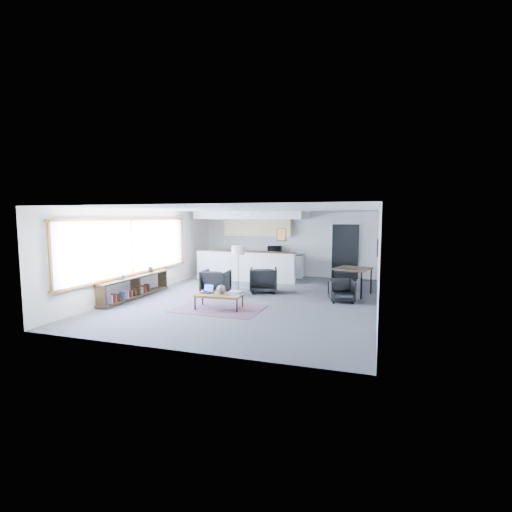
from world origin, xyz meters
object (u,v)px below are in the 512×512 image
(coffee_table, at_px, (219,295))
(microwave, at_px, (274,249))
(dining_chair_far, at_px, (344,281))
(book_stack, at_px, (236,293))
(floor_lamp, at_px, (238,252))
(armchair_left, at_px, (216,281))
(ceramic_pot, at_px, (221,289))
(laptop, at_px, (208,290))
(dining_table, at_px, (353,270))
(armchair_right, at_px, (263,279))
(dining_chair_near, at_px, (342,292))

(coffee_table, distance_m, microwave, 5.67)
(coffee_table, height_order, dining_chair_far, dining_chair_far)
(book_stack, relative_size, floor_lamp, 0.26)
(armchair_left, bearing_deg, dining_chair_far, -159.68)
(ceramic_pot, height_order, dining_chair_far, dining_chair_far)
(laptop, distance_m, floor_lamp, 2.46)
(armchair_left, height_order, floor_lamp, floor_lamp)
(laptop, bearing_deg, armchair_left, 116.99)
(book_stack, relative_size, dining_table, 0.30)
(book_stack, relative_size, dining_chair_far, 0.59)
(laptop, height_order, armchair_left, armchair_left)
(armchair_right, distance_m, dining_table, 2.76)
(armchair_left, distance_m, dining_chair_far, 4.16)
(microwave, bearing_deg, dining_chair_far, -44.32)
(dining_table, relative_size, dining_chair_far, 1.93)
(ceramic_pot, relative_size, floor_lamp, 0.16)
(ceramic_pot, height_order, microwave, microwave)
(ceramic_pot, distance_m, dining_chair_far, 4.50)
(armchair_right, relative_size, dining_chair_far, 1.36)
(laptop, relative_size, ceramic_pot, 1.40)
(armchair_right, bearing_deg, microwave, -97.08)
(floor_lamp, height_order, dining_table, floor_lamp)
(coffee_table, distance_m, floor_lamp, 2.58)
(book_stack, distance_m, dining_chair_far, 4.23)
(book_stack, bearing_deg, dining_chair_near, 35.15)
(coffee_table, xyz_separation_m, armchair_right, (0.47, 2.42, 0.07))
(dining_chair_far, bearing_deg, microwave, -41.05)
(ceramic_pot, distance_m, armchair_right, 2.45)
(microwave, bearing_deg, book_stack, -93.33)
(book_stack, height_order, dining_chair_far, dining_chair_far)
(armchair_right, height_order, dining_table, armchair_right)
(floor_lamp, relative_size, microwave, 2.74)
(book_stack, height_order, armchair_left, armchair_left)
(coffee_table, xyz_separation_m, floor_lamp, (-0.38, 2.39, 0.90))
(book_stack, relative_size, armchair_left, 0.45)
(armchair_right, height_order, floor_lamp, floor_lamp)
(ceramic_pot, xyz_separation_m, dining_chair_far, (2.82, 3.51, -0.20))
(floor_lamp, distance_m, dining_chair_near, 3.52)
(armchair_left, height_order, microwave, microwave)
(laptop, distance_m, armchair_right, 2.49)
(laptop, relative_size, dining_chair_far, 0.53)
(floor_lamp, bearing_deg, laptop, -89.39)
(floor_lamp, bearing_deg, microwave, 84.17)
(ceramic_pot, height_order, book_stack, ceramic_pot)
(dining_chair_far, bearing_deg, book_stack, 49.76)
(ceramic_pot, distance_m, microwave, 5.65)
(armchair_left, relative_size, dining_chair_near, 1.40)
(coffee_table, xyz_separation_m, book_stack, (0.46, 0.05, 0.08))
(book_stack, bearing_deg, dining_chair_far, 55.02)
(floor_lamp, relative_size, dining_table, 1.19)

